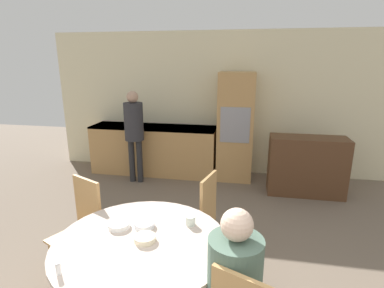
{
  "coord_description": "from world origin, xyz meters",
  "views": [
    {
      "loc": [
        0.58,
        -0.6,
        2.08
      ],
      "look_at": [
        -0.05,
        2.8,
        1.12
      ],
      "focal_mm": 28.0,
      "sensor_mm": 36.0,
      "label": 1
    }
  ],
  "objects_px": {
    "sideboard": "(307,166)",
    "bowl_near": "(145,238)",
    "person_standing": "(134,127)",
    "chair_far_right": "(200,215)",
    "bowl_centre": "(119,225)",
    "bowl_far": "(144,224)",
    "chair_far_left": "(82,224)",
    "cup": "(190,221)",
    "oven_unit": "(236,127)",
    "dining_table": "(142,265)"
  },
  "relations": [
    {
      "from": "cup",
      "to": "dining_table",
      "type": "bearing_deg",
      "value": -138.28
    },
    {
      "from": "dining_table",
      "to": "cup",
      "type": "distance_m",
      "value": 0.51
    },
    {
      "from": "oven_unit",
      "to": "sideboard",
      "type": "xyz_separation_m",
      "value": [
        1.16,
        -0.49,
        -0.48
      ]
    },
    {
      "from": "sideboard",
      "to": "cup",
      "type": "height_order",
      "value": "sideboard"
    },
    {
      "from": "person_standing",
      "to": "bowl_far",
      "type": "relative_size",
      "value": 9.66
    },
    {
      "from": "bowl_near",
      "to": "bowl_centre",
      "type": "xyz_separation_m",
      "value": [
        -0.27,
        0.15,
        -0.0
      ]
    },
    {
      "from": "chair_far_right",
      "to": "cup",
      "type": "distance_m",
      "value": 0.63
    },
    {
      "from": "oven_unit",
      "to": "cup",
      "type": "bearing_deg",
      "value": -94.31
    },
    {
      "from": "sideboard",
      "to": "dining_table",
      "type": "bearing_deg",
      "value": -121.02
    },
    {
      "from": "sideboard",
      "to": "bowl_centre",
      "type": "relative_size",
      "value": 6.61
    },
    {
      "from": "sideboard",
      "to": "chair_far_left",
      "type": "distance_m",
      "value": 3.45
    },
    {
      "from": "person_standing",
      "to": "bowl_far",
      "type": "xyz_separation_m",
      "value": [
        1.1,
        -2.64,
        -0.21
      ]
    },
    {
      "from": "chair_far_left",
      "to": "cup",
      "type": "bearing_deg",
      "value": 15.57
    },
    {
      "from": "chair_far_right",
      "to": "bowl_near",
      "type": "height_order",
      "value": "chair_far_right"
    },
    {
      "from": "chair_far_left",
      "to": "chair_far_right",
      "type": "bearing_deg",
      "value": 44.39
    },
    {
      "from": "sideboard",
      "to": "cup",
      "type": "bearing_deg",
      "value": -118.46
    },
    {
      "from": "chair_far_left",
      "to": "oven_unit",
      "type": "bearing_deg",
      "value": 90.11
    },
    {
      "from": "cup",
      "to": "chair_far_left",
      "type": "bearing_deg",
      "value": 170.27
    },
    {
      "from": "chair_far_right",
      "to": "person_standing",
      "type": "bearing_deg",
      "value": -129.27
    },
    {
      "from": "sideboard",
      "to": "bowl_near",
      "type": "bearing_deg",
      "value": -120.54
    },
    {
      "from": "cup",
      "to": "bowl_centre",
      "type": "height_order",
      "value": "cup"
    },
    {
      "from": "chair_far_left",
      "to": "person_standing",
      "type": "xyz_separation_m",
      "value": [
        -0.35,
        2.35,
        0.45
      ]
    },
    {
      "from": "person_standing",
      "to": "sideboard",
      "type": "bearing_deg",
      "value": 0.31
    },
    {
      "from": "cup",
      "to": "chair_far_right",
      "type": "bearing_deg",
      "value": 90.51
    },
    {
      "from": "sideboard",
      "to": "bowl_far",
      "type": "distance_m",
      "value": 3.2
    },
    {
      "from": "chair_far_right",
      "to": "cup",
      "type": "relative_size",
      "value": 12.19
    },
    {
      "from": "cup",
      "to": "bowl_far",
      "type": "xyz_separation_m",
      "value": [
        -0.36,
        -0.1,
        -0.02
      ]
    },
    {
      "from": "bowl_centre",
      "to": "bowl_near",
      "type": "bearing_deg",
      "value": -28.6
    },
    {
      "from": "chair_far_right",
      "to": "oven_unit",
      "type": "bearing_deg",
      "value": -171.24
    },
    {
      "from": "sideboard",
      "to": "bowl_far",
      "type": "bearing_deg",
      "value": -123.38
    },
    {
      "from": "chair_far_left",
      "to": "person_standing",
      "type": "distance_m",
      "value": 2.42
    },
    {
      "from": "chair_far_left",
      "to": "chair_far_right",
      "type": "xyz_separation_m",
      "value": [
        1.11,
        0.38,
        0.0
      ]
    },
    {
      "from": "cup",
      "to": "bowl_near",
      "type": "distance_m",
      "value": 0.41
    },
    {
      "from": "bowl_centre",
      "to": "bowl_far",
      "type": "relative_size",
      "value": 1.07
    },
    {
      "from": "oven_unit",
      "to": "sideboard",
      "type": "distance_m",
      "value": 1.35
    },
    {
      "from": "oven_unit",
      "to": "person_standing",
      "type": "height_order",
      "value": "oven_unit"
    },
    {
      "from": "cup",
      "to": "bowl_near",
      "type": "xyz_separation_m",
      "value": [
        -0.29,
        -0.29,
        -0.02
      ]
    },
    {
      "from": "oven_unit",
      "to": "bowl_far",
      "type": "height_order",
      "value": "oven_unit"
    },
    {
      "from": "bowl_centre",
      "to": "dining_table",
      "type": "bearing_deg",
      "value": -31.88
    },
    {
      "from": "chair_far_left",
      "to": "bowl_near",
      "type": "xyz_separation_m",
      "value": [
        0.82,
        -0.48,
        0.25
      ]
    },
    {
      "from": "dining_table",
      "to": "chair_far_left",
      "type": "xyz_separation_m",
      "value": [
        -0.79,
        0.48,
        -0.0
      ]
    },
    {
      "from": "cup",
      "to": "bowl_far",
      "type": "relative_size",
      "value": 0.49
    },
    {
      "from": "sideboard",
      "to": "bowl_near",
      "type": "xyz_separation_m",
      "value": [
        -1.68,
        -2.85,
        0.32
      ]
    },
    {
      "from": "chair_far_right",
      "to": "bowl_centre",
      "type": "height_order",
      "value": "chair_far_right"
    },
    {
      "from": "sideboard",
      "to": "bowl_near",
      "type": "relative_size",
      "value": 7.13
    },
    {
      "from": "dining_table",
      "to": "bowl_centre",
      "type": "bearing_deg",
      "value": 148.12
    },
    {
      "from": "oven_unit",
      "to": "dining_table",
      "type": "bearing_deg",
      "value": -99.46
    },
    {
      "from": "sideboard",
      "to": "bowl_near",
      "type": "height_order",
      "value": "sideboard"
    },
    {
      "from": "chair_far_right",
      "to": "bowl_far",
      "type": "bearing_deg",
      "value": -13.85
    },
    {
      "from": "cup",
      "to": "bowl_far",
      "type": "bearing_deg",
      "value": -164.76
    }
  ]
}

